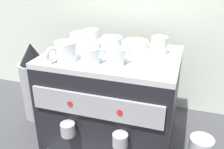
# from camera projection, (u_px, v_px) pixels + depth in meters

# --- Properties ---
(ground_plane) EXTENTS (4.00, 4.00, 0.00)m
(ground_plane) POSITION_uv_depth(u_px,v_px,m) (112.00, 136.00, 1.19)
(ground_plane) COLOR #38383D
(tiled_backsplash_wall) EXTENTS (2.80, 0.03, 1.13)m
(tiled_backsplash_wall) POSITION_uv_depth(u_px,v_px,m) (134.00, 2.00, 1.27)
(tiled_backsplash_wall) COLOR silver
(tiled_backsplash_wall) RESTS_ON ground_plane
(espresso_machine) EXTENTS (0.54, 0.50, 0.41)m
(espresso_machine) POSITION_uv_depth(u_px,v_px,m) (112.00, 99.00, 1.10)
(espresso_machine) COLOR black
(espresso_machine) RESTS_ON ground_plane
(ceramic_cup_0) EXTENTS (0.08, 0.08, 0.06)m
(ceramic_cup_0) POSITION_uv_depth(u_px,v_px,m) (117.00, 57.00, 0.90)
(ceramic_cup_0) COLOR silver
(ceramic_cup_0) RESTS_ON espresso_machine
(ceramic_cup_1) EXTENTS (0.09, 0.08, 0.08)m
(ceramic_cup_1) POSITION_uv_depth(u_px,v_px,m) (90.00, 39.00, 1.07)
(ceramic_cup_1) COLOR silver
(ceramic_cup_1) RESTS_ON espresso_machine
(ceramic_cup_2) EXTENTS (0.10, 0.11, 0.07)m
(ceramic_cup_2) POSITION_uv_depth(u_px,v_px,m) (65.00, 51.00, 0.94)
(ceramic_cup_2) COLOR silver
(ceramic_cup_2) RESTS_ON espresso_machine
(ceramic_cup_3) EXTENTS (0.09, 0.11, 0.08)m
(ceramic_cup_3) POSITION_uv_depth(u_px,v_px,m) (112.00, 47.00, 0.97)
(ceramic_cup_3) COLOR silver
(ceramic_cup_3) RESTS_ON espresso_machine
(ceramic_cup_4) EXTENTS (0.07, 0.10, 0.07)m
(ceramic_cup_4) POSITION_uv_depth(u_px,v_px,m) (159.00, 45.00, 1.02)
(ceramic_cup_4) COLOR silver
(ceramic_cup_4) RESTS_ON espresso_machine
(ceramic_cup_5) EXTENTS (0.09, 0.08, 0.06)m
(ceramic_cup_5) POSITION_uv_depth(u_px,v_px,m) (91.00, 56.00, 0.91)
(ceramic_cup_5) COLOR silver
(ceramic_cup_5) RESTS_ON espresso_machine
(ceramic_bowl_0) EXTENTS (0.11, 0.11, 0.03)m
(ceramic_bowl_0) POSITION_uv_depth(u_px,v_px,m) (136.00, 44.00, 1.09)
(ceramic_bowl_0) COLOR beige
(ceramic_bowl_0) RESTS_ON espresso_machine
(ceramic_bowl_1) EXTENTS (0.10, 0.10, 0.04)m
(ceramic_bowl_1) POSITION_uv_depth(u_px,v_px,m) (82.00, 38.00, 1.16)
(ceramic_bowl_1) COLOR beige
(ceramic_bowl_1) RESTS_ON espresso_machine
(coffee_grinder) EXTENTS (0.14, 0.14, 0.40)m
(coffee_grinder) POSITION_uv_depth(u_px,v_px,m) (36.00, 83.00, 1.27)
(coffee_grinder) COLOR #939399
(coffee_grinder) RESTS_ON ground_plane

